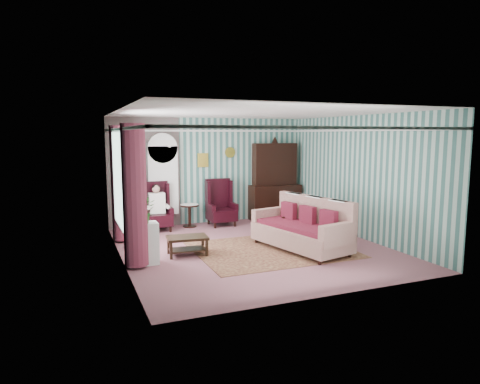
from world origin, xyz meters
name	(u,v)px	position (x,y,z in m)	size (l,w,h in m)	color
floor	(253,248)	(0.00, 0.00, 0.00)	(6.00, 6.00, 0.00)	#97575C
room_shell	(223,156)	(-0.62, 0.18, 2.01)	(5.53, 6.02, 2.91)	#396861
bookcase	(163,185)	(-1.35, 2.84, 1.12)	(0.80, 0.28, 2.24)	silver
dresser_hutch	(275,179)	(1.90, 2.72, 1.18)	(1.50, 0.56, 2.36)	black
wingback_left	(157,207)	(-1.60, 2.45, 0.62)	(0.76, 0.80, 1.25)	black
wingback_right	(221,203)	(0.15, 2.45, 0.62)	(0.76, 0.80, 1.25)	black
seated_woman	(157,208)	(-1.60, 2.45, 0.59)	(0.44, 0.40, 1.18)	white
round_side_table	(190,216)	(-0.70, 2.60, 0.30)	(0.50, 0.50, 0.60)	black
nest_table	(326,220)	(2.47, 0.90, 0.27)	(0.45, 0.38, 0.54)	black
plant_stand	(143,244)	(-2.40, -0.30, 0.40)	(0.55, 0.35, 0.80)	silver
rug	(271,250)	(0.30, -0.30, 0.01)	(3.20, 2.60, 0.01)	#481D18
sofa	(300,229)	(0.88, -0.53, 0.45)	(2.26, 1.04, 0.90)	beige
floral_armchair	(287,219)	(1.12, 0.55, 0.45)	(0.83, 0.88, 0.91)	beige
coffee_table	(187,246)	(-1.47, -0.02, 0.20)	(0.82, 0.52, 0.39)	black
potted_plant_a	(143,212)	(-2.39, -0.40, 1.03)	(0.41, 0.36, 0.46)	#25561A
potted_plant_b	(143,209)	(-2.36, -0.16, 1.03)	(0.26, 0.21, 0.47)	#2C591C
potted_plant_c	(135,212)	(-2.53, -0.29, 1.01)	(0.24, 0.24, 0.42)	#23551A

